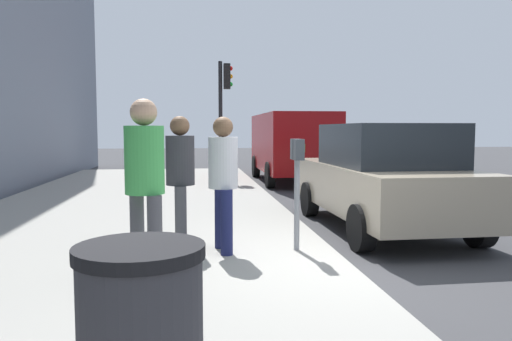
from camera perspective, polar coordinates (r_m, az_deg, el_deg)
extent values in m
plane|color=#38383A|center=(6.03, 10.38, -11.45)|extent=(80.00, 80.00, 0.00)
cube|color=gray|center=(5.88, -19.37, -11.33)|extent=(28.00, 6.00, 0.15)
cylinder|color=gray|center=(6.25, 4.76, -4.02)|extent=(0.07, 0.07, 1.15)
cube|color=#383D42|center=(6.08, 5.00, 2.42)|extent=(0.16, 0.11, 0.26)
cube|color=#383D42|center=(6.28, 4.61, 2.49)|extent=(0.16, 0.11, 0.26)
cube|color=#268C33|center=(6.09, 5.55, 2.60)|extent=(0.10, 0.01, 0.10)
cube|color=#268C33|center=(6.29, 5.15, 2.67)|extent=(0.10, 0.01, 0.10)
cylinder|color=#191E4C|center=(6.37, -4.14, -5.44)|extent=(0.15, 0.15, 0.80)
cylinder|color=#191E4C|center=(6.02, -3.43, -6.04)|extent=(0.15, 0.15, 0.80)
cylinder|color=silver|center=(6.10, -3.83, 0.91)|extent=(0.37, 0.37, 0.63)
sphere|color=brown|center=(6.09, -3.85, 5.07)|extent=(0.25, 0.25, 0.25)
cylinder|color=#47474C|center=(5.40, -13.60, -7.01)|extent=(0.15, 0.15, 0.87)
cylinder|color=#47474C|center=(5.05, -11.63, -7.80)|extent=(0.15, 0.15, 0.87)
cylinder|color=green|center=(5.12, -12.81, 1.21)|extent=(0.40, 0.40, 0.69)
sphere|color=tan|center=(5.11, -12.91, 6.62)|extent=(0.27, 0.27, 0.27)
cylinder|color=#47474C|center=(6.72, -8.70, -4.91)|extent=(0.15, 0.15, 0.81)
cylinder|color=#47474C|center=(6.36, -8.71, -5.46)|extent=(0.15, 0.15, 0.81)
cylinder|color=#333338|center=(6.46, -8.78, 1.17)|extent=(0.37, 0.37, 0.64)
sphere|color=brown|center=(6.44, -8.83, 5.14)|extent=(0.25, 0.25, 0.25)
cube|color=gray|center=(8.52, 14.35, -1.91)|extent=(4.43, 1.91, 0.76)
cube|color=black|center=(8.28, 14.98, 2.88)|extent=(2.23, 1.73, 0.68)
cylinder|color=black|center=(9.64, 6.23, -3.31)|extent=(0.66, 0.23, 0.66)
cylinder|color=black|center=(10.21, 15.79, -3.01)|extent=(0.66, 0.23, 0.66)
cylinder|color=black|center=(6.95, 12.10, -6.53)|extent=(0.66, 0.23, 0.66)
cylinder|color=black|center=(7.72, 24.44, -5.72)|extent=(0.66, 0.23, 0.66)
cube|color=maroon|center=(15.92, 4.12, 3.30)|extent=(5.21, 2.03, 1.80)
cylinder|color=black|center=(17.49, -0.01, 0.48)|extent=(0.76, 0.22, 0.76)
cylinder|color=black|center=(17.82, 6.07, 0.54)|extent=(0.76, 0.22, 0.76)
cylinder|color=black|center=(14.15, 1.63, -0.52)|extent=(0.76, 0.22, 0.76)
cylinder|color=black|center=(14.55, 9.04, -0.43)|extent=(0.76, 0.22, 0.76)
cylinder|color=black|center=(15.15, -4.13, 5.76)|extent=(0.12, 0.12, 3.60)
cube|color=black|center=(15.24, -3.39, 10.84)|extent=(0.24, 0.20, 0.76)
sphere|color=red|center=(15.28, -2.98, 11.74)|extent=(0.14, 0.14, 0.14)
sphere|color=orange|center=(15.25, -2.98, 10.84)|extent=(0.14, 0.14, 0.14)
sphere|color=green|center=(15.23, -2.97, 9.94)|extent=(0.14, 0.14, 0.14)
cylinder|color=black|center=(2.29, -13.35, -9.14)|extent=(0.59, 0.59, 0.06)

